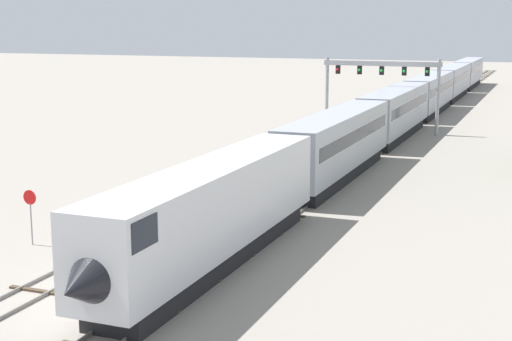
% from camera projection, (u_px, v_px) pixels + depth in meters
% --- Properties ---
extents(ground_plane, '(400.00, 400.00, 0.00)m').
position_uv_depth(ground_plane, '(132.00, 287.00, 32.61)').
color(ground_plane, gray).
extents(track_main, '(2.60, 200.00, 0.16)m').
position_uv_depth(track_main, '(418.00, 121.00, 86.62)').
color(track_main, slate).
rests_on(track_main, ground).
extents(track_near, '(2.60, 160.00, 0.16)m').
position_uv_depth(track_near, '(322.00, 144.00, 70.35)').
color(track_near, slate).
rests_on(track_near, ground).
extents(passenger_train, '(3.04, 127.74, 4.80)m').
position_uv_depth(passenger_train, '(415.00, 101.00, 83.95)').
color(passenger_train, silver).
rests_on(passenger_train, ground).
extents(signal_gantry, '(12.10, 0.49, 7.66)m').
position_uv_depth(signal_gantry, '(381.00, 78.00, 77.20)').
color(signal_gantry, '#999BA0').
rests_on(signal_gantry, ground).
extents(stop_sign, '(0.76, 0.08, 2.88)m').
position_uv_depth(stop_sign, '(30.00, 209.00, 38.41)').
color(stop_sign, gray).
rests_on(stop_sign, ground).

